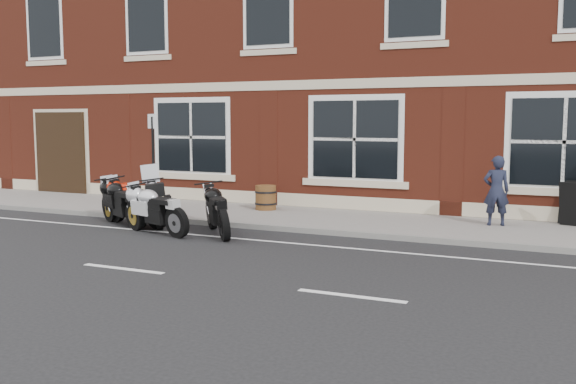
# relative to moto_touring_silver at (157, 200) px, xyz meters

# --- Properties ---
(ground) EXTENTS (80.00, 80.00, 0.00)m
(ground) POSITION_rel_moto_touring_silver_xyz_m (2.24, -1.05, -0.57)
(ground) COLOR black
(ground) RESTS_ON ground
(sidewalk) EXTENTS (30.00, 3.00, 0.12)m
(sidewalk) POSITION_rel_moto_touring_silver_xyz_m (2.24, 1.95, -0.51)
(sidewalk) COLOR slate
(sidewalk) RESTS_ON ground
(kerb) EXTENTS (30.00, 0.16, 0.12)m
(kerb) POSITION_rel_moto_touring_silver_xyz_m (2.24, 0.37, -0.51)
(kerb) COLOR slate
(kerb) RESTS_ON ground
(pub_building) EXTENTS (24.00, 12.00, 12.00)m
(pub_building) POSITION_rel_moto_touring_silver_xyz_m (2.24, 9.45, 5.43)
(pub_building) COLOR maroon
(pub_building) RESTS_ON ground
(moto_touring_silver) EXTENTS (1.45, 1.72, 1.40)m
(moto_touring_silver) POSITION_rel_moto_touring_silver_xyz_m (0.00, 0.00, 0.00)
(moto_touring_silver) COLOR black
(moto_touring_silver) RESTS_ON ground
(moto_sport_red) EXTENTS (2.22, 0.69, 1.01)m
(moto_sport_red) POSITION_rel_moto_touring_silver_xyz_m (-0.41, -0.33, 0.01)
(moto_sport_red) COLOR black
(moto_sport_red) RESTS_ON ground
(moto_sport_black) EXTENTS (2.02, 1.21, 1.00)m
(moto_sport_black) POSITION_rel_moto_touring_silver_xyz_m (-0.63, -0.49, 0.01)
(moto_sport_black) COLOR black
(moto_sport_black) RESTS_ON ground
(moto_sport_silver) EXTENTS (2.09, 0.79, 0.97)m
(moto_sport_silver) POSITION_rel_moto_touring_silver_xyz_m (0.71, -1.04, -0.01)
(moto_sport_silver) COLOR black
(moto_sport_silver) RESTS_ON ground
(moto_naked_black) EXTENTS (1.56, 1.77, 1.00)m
(moto_naked_black) POSITION_rel_moto_touring_silver_xyz_m (2.01, -0.56, 0.01)
(moto_naked_black) COLOR black
(moto_naked_black) RESTS_ON ground
(pedestrian_left) EXTENTS (0.66, 0.53, 1.57)m
(pedestrian_left) POSITION_rel_moto_touring_silver_xyz_m (7.42, 2.40, 0.33)
(pedestrian_left) COLOR #1A1E2F
(pedestrian_left) RESTS_ON sidewalk
(a_board_sign) EXTENTS (0.68, 0.54, 1.00)m
(a_board_sign) POSITION_rel_moto_touring_silver_xyz_m (9.00, 3.10, 0.05)
(a_board_sign) COLOR black
(a_board_sign) RESTS_ON sidewalk
(barrel_planter) EXTENTS (0.57, 0.57, 0.64)m
(barrel_planter) POSITION_rel_moto_touring_silver_xyz_m (1.60, 2.54, -0.13)
(barrel_planter) COLOR #4B2F14
(barrel_planter) RESTS_ON sidewalk
(parking_sign) EXTENTS (0.34, 0.13, 2.49)m
(parking_sign) POSITION_rel_moto_touring_silver_xyz_m (-0.46, 0.50, 0.99)
(parking_sign) COLOR black
(parking_sign) RESTS_ON sidewalk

